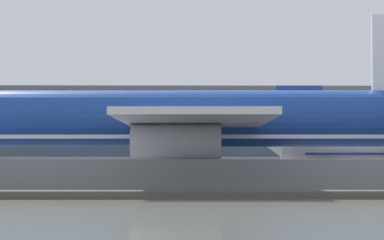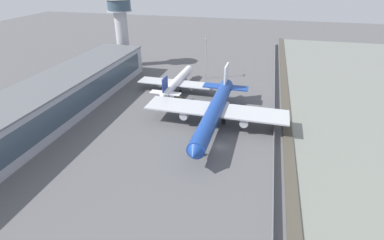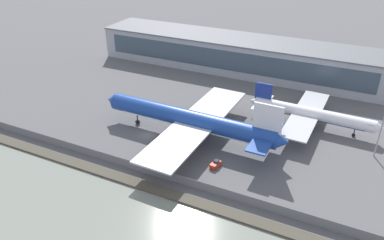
{
  "view_description": "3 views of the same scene",
  "coord_description": "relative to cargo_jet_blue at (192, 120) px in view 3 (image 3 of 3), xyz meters",
  "views": [
    {
      "loc": [
        12.61,
        -77.16,
        2.28
      ],
      "look_at": [
        13.76,
        7.08,
        6.18
      ],
      "focal_mm": 85.0,
      "sensor_mm": 36.0,
      "label": 1
    },
    {
      "loc": [
        -76.91,
        -10.75,
        48.94
      ],
      "look_at": [
        5.72,
        9.94,
        4.95
      ],
      "focal_mm": 28.0,
      "sensor_mm": 36.0,
      "label": 2
    },
    {
      "loc": [
        52.02,
        -77.95,
        55.62
      ],
      "look_at": [
        9.78,
        9.34,
        2.58
      ],
      "focal_mm": 35.0,
      "sensor_mm": 36.0,
      "label": 3
    }
  ],
  "objects": [
    {
      "name": "terminal_building",
      "position": [
        -7.28,
        57.11,
        0.62
      ],
      "size": [
        115.53,
        20.61,
        13.08
      ],
      "color": "#9EA3AD",
      "rests_on": "ground"
    },
    {
      "name": "apron_light_mast_apron_west",
      "position": [
        47.09,
        12.97,
        5.55
      ],
      "size": [
        3.2,
        0.4,
        20.41
      ],
      "color": "#93969B",
      "rests_on": "ground"
    },
    {
      "name": "passenger_jet_white",
      "position": [
        28.51,
        21.63,
        -1.71
      ],
      "size": [
        39.16,
        33.63,
        11.06
      ],
      "color": "white",
      "rests_on": "ground"
    },
    {
      "name": "ground_plane",
      "position": [
        -12.41,
        -3.7,
        -5.94
      ],
      "size": [
        500.0,
        500.0,
        0.0
      ],
      "primitive_type": "plane",
      "color": "#565659"
    },
    {
      "name": "baggage_tug",
      "position": [
        11.39,
        -9.73,
        -5.13
      ],
      "size": [
        2.18,
        3.44,
        1.8
      ],
      "color": "red",
      "rests_on": "ground"
    },
    {
      "name": "shoreline_seawall",
      "position": [
        -12.41,
        -24.2,
        -5.69
      ],
      "size": [
        320.0,
        3.0,
        0.5
      ],
      "color": "#474238",
      "rests_on": "ground"
    },
    {
      "name": "perimeter_fence",
      "position": [
        -12.41,
        -19.7,
        -4.7
      ],
      "size": [
        280.0,
        0.1,
        2.47
      ],
      "color": "slate",
      "rests_on": "ground"
    },
    {
      "name": "cargo_jet_blue",
      "position": [
        0.0,
        0.0,
        0.0
      ],
      "size": [
        56.16,
        48.26,
        15.56
      ],
      "color": "#193D93",
      "rests_on": "ground"
    },
    {
      "name": "ops_van",
      "position": [
        16.26,
        16.95,
        -4.66
      ],
      "size": [
        4.79,
        5.42,
        2.48
      ],
      "color": "#1E2328",
      "rests_on": "ground"
    }
  ]
}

